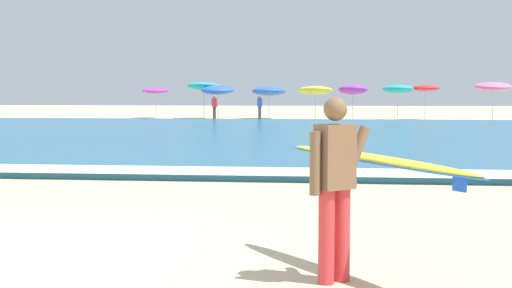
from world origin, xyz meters
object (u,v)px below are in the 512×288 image
beach_umbrella_5 (353,90)px  beach_umbrella_3 (269,91)px  surfer_with_board (354,171)px  beach_umbrella_2 (218,90)px  beach_umbrella_1 (204,86)px  beach_umbrella_6 (398,89)px  beach_umbrella_8 (493,86)px  beachgoer_near_row_mid (260,107)px  beachgoer_near_row_left (214,107)px  beach_umbrella_4 (315,90)px  beach_umbrella_0 (156,91)px  beach_umbrella_7 (425,88)px

beach_umbrella_5 → beach_umbrella_3: bearing=165.9°
surfer_with_board → beach_umbrella_2: beach_umbrella_2 is taller
beach_umbrella_1 → beach_umbrella_2: bearing=-48.1°
beach_umbrella_6 → beach_umbrella_8: beach_umbrella_8 is taller
beachgoer_near_row_mid → beach_umbrella_1: bearing=154.0°
beach_umbrella_1 → beachgoer_near_row_left: 3.36m
surfer_with_board → beach_umbrella_1: size_ratio=0.92×
beach_umbrella_4 → beach_umbrella_8: bearing=2.3°
beach_umbrella_3 → beach_umbrella_4: (3.09, -1.98, 0.06)m
surfer_with_board → beach_umbrella_8: bearing=75.2°
beach_umbrella_5 → beach_umbrella_6: (2.82, 0.12, 0.02)m
beach_umbrella_6 → beach_umbrella_0: bearing=174.6°
beach_umbrella_8 → beachgoer_near_row_left: bearing=-175.5°
beach_umbrella_1 → beachgoer_near_row_left: beach_umbrella_1 is taller
beach_umbrella_7 → beachgoer_near_row_left: beach_umbrella_7 is taller
beach_umbrella_2 → beach_umbrella_8: 17.21m
beach_umbrella_0 → beach_umbrella_2: beach_umbrella_2 is taller
surfer_with_board → beach_umbrella_3: bearing=96.2°
beach_umbrella_1 → beach_umbrella_4: size_ratio=1.13×
beach_umbrella_5 → beachgoer_near_row_left: size_ratio=1.46×
beach_umbrella_3 → beach_umbrella_5: bearing=-14.1°
beach_umbrella_3 → beach_umbrella_4: beach_umbrella_4 is taller
beach_umbrella_2 → beach_umbrella_1: bearing=131.9°
beach_umbrella_1 → beach_umbrella_7: bearing=-2.7°
beachgoer_near_row_mid → beach_umbrella_8: bearing=1.6°
beach_umbrella_5 → beachgoer_near_row_mid: (-5.87, -0.59, -1.08)m
surfer_with_board → beach_umbrella_6: (4.09, 37.45, 0.92)m
beach_umbrella_7 → beachgoer_near_row_mid: beach_umbrella_7 is taller
beach_umbrella_7 → surfer_with_board: bearing=-98.7°
beach_umbrella_0 → beach_umbrella_8: (21.73, -1.83, 0.25)m
beach_umbrella_3 → beachgoer_near_row_left: size_ratio=1.44×
beach_umbrella_1 → beach_umbrella_2: size_ratio=1.10×
beach_umbrella_6 → beach_umbrella_8: 5.74m
beachgoer_near_row_mid → beach_umbrella_2: bearing=167.1°
beach_umbrella_2 → beach_umbrella_8: bearing=-0.7°
beach_umbrella_5 → beach_umbrella_7: (4.58, 0.66, 0.10)m
surfer_with_board → beach_umbrella_8: size_ratio=0.93×
beach_umbrella_5 → beach_umbrella_7: beach_umbrella_5 is taller
beach_umbrella_3 → beachgoer_near_row_mid: size_ratio=1.44×
beach_umbrella_6 → beachgoer_near_row_left: 11.61m
beachgoer_near_row_left → beachgoer_near_row_mid: (2.76, 0.94, 0.00)m
surfer_with_board → beach_umbrella_4: 36.74m
beach_umbrella_1 → beach_umbrella_6: beach_umbrella_1 is taller
beach_umbrella_3 → beach_umbrella_2: bearing=-157.6°
beach_umbrella_3 → beach_umbrella_7: size_ratio=1.02×
beach_umbrella_4 → beach_umbrella_5: beach_umbrella_5 is taller
beachgoer_near_row_left → beachgoer_near_row_mid: 2.91m
beach_umbrella_8 → beach_umbrella_3: bearing=173.7°
surfer_with_board → beach_umbrella_5: size_ratio=0.99×
beach_umbrella_4 → beach_umbrella_5: 2.44m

